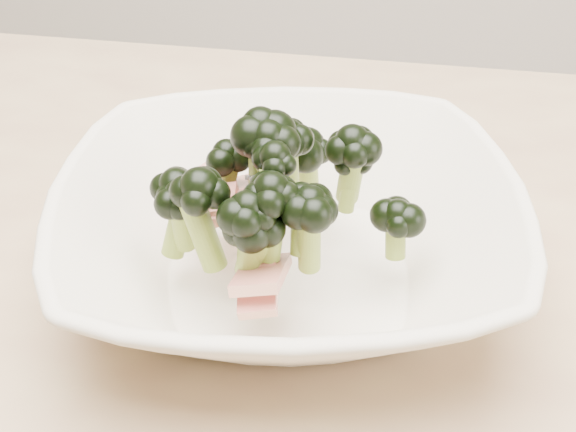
% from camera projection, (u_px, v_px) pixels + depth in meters
% --- Properties ---
extents(dining_table, '(1.20, 0.80, 0.75)m').
position_uv_depth(dining_table, '(226.00, 377.00, 0.61)').
color(dining_table, tan).
rests_on(dining_table, ground).
extents(broccoli_dish, '(0.36, 0.36, 0.13)m').
position_uv_depth(broccoli_dish, '(286.00, 226.00, 0.53)').
color(broccoli_dish, beige).
rests_on(broccoli_dish, dining_table).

